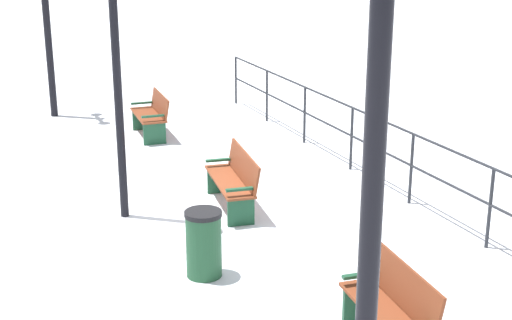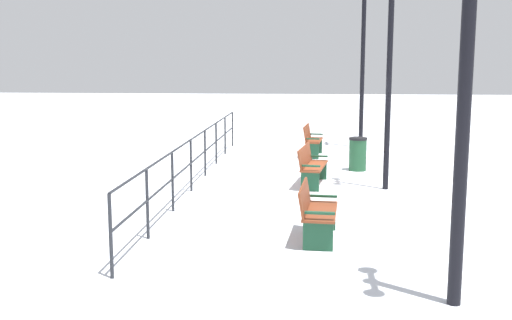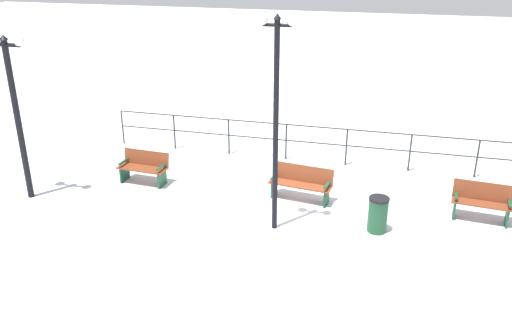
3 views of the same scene
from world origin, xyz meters
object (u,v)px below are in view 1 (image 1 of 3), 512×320
at_px(bench_third, 391,308).
at_px(lamppost_middle, 113,0).
at_px(lamppost_far, 377,109).
at_px(trash_bin, 204,244).
at_px(bench_nearest, 152,115).
at_px(bench_second, 234,179).

relative_size(bench_third, lamppost_middle, 0.29).
distance_m(lamppost_far, trash_bin, 5.27).
distance_m(bench_nearest, lamppost_far, 11.33).
distance_m(bench_second, lamppost_far, 7.21).
relative_size(bench_nearest, trash_bin, 1.64).
distance_m(bench_second, trash_bin, 2.35).
xyz_separation_m(lamppost_middle, trash_bin, (-0.44, 2.35, -2.78)).
distance_m(bench_nearest, bench_second, 4.41).
xyz_separation_m(bench_nearest, trash_bin, (1.15, 6.42, -0.02)).
height_order(bench_nearest, bench_third, bench_third).
bearing_deg(bench_second, lamppost_far, 83.76).
bearing_deg(bench_third, bench_second, -84.52).
distance_m(lamppost_middle, lamppost_far, 6.80).
bearing_deg(bench_second, bench_third, 97.67).
relative_size(bench_nearest, bench_third, 1.00).
bearing_deg(bench_nearest, lamppost_far, 85.88).
distance_m(bench_third, trash_bin, 2.67).
relative_size(bench_nearest, lamppost_far, 0.27).
bearing_deg(trash_bin, bench_nearest, -100.15).
height_order(bench_third, lamppost_middle, lamppost_middle).
relative_size(bench_second, lamppost_middle, 0.34).
height_order(bench_second, trash_bin, bench_second).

